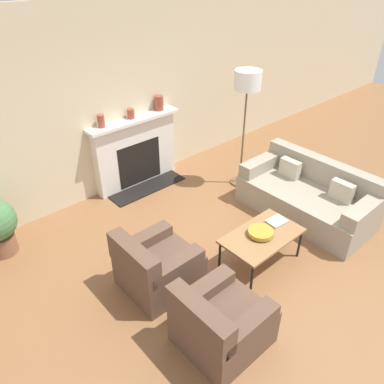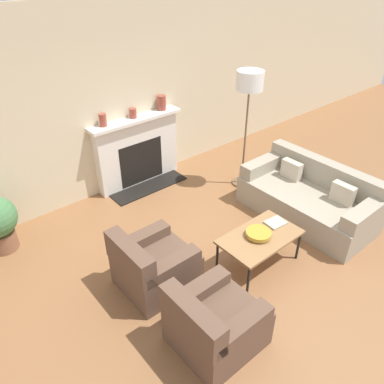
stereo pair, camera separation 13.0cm
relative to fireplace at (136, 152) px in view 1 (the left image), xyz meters
name	(u,v)px [view 1 (the left image)]	position (x,y,z in m)	size (l,w,h in m)	color
ground_plane	(246,271)	(-0.23, -2.69, -0.57)	(18.00, 18.00, 0.00)	brown
wall_back	(113,102)	(-0.23, 0.14, 0.88)	(18.00, 0.06, 2.90)	beige
fireplace	(136,152)	(0.00, 0.00, 0.00)	(1.60, 0.59, 1.17)	silver
couch	(308,197)	(1.38, -2.46, -0.27)	(0.97, 1.93, 0.80)	#9E937F
armchair_near	(220,323)	(-1.20, -3.18, -0.27)	(0.83, 0.76, 0.77)	brown
armchair_far	(157,267)	(-1.20, -2.14, -0.27)	(0.83, 0.76, 0.77)	brown
coffee_table	(262,237)	(0.01, -2.69, -0.15)	(1.01, 0.60, 0.45)	olive
bowl	(261,232)	(-0.01, -2.67, -0.07)	(0.31, 0.31, 0.07)	#BC8E2D
book	(277,221)	(0.35, -2.64, -0.10)	(0.27, 0.22, 0.02)	#B2A893
floor_lamp	(247,89)	(1.30, -1.18, 1.07)	(0.41, 0.41, 1.92)	brown
mantel_vase_left	(101,121)	(-0.55, 0.01, 0.70)	(0.11, 0.11, 0.19)	brown
mantel_vase_center_left	(131,114)	(-0.02, 0.01, 0.67)	(0.12, 0.12, 0.15)	brown
mantel_vase_center_right	(159,103)	(0.53, 0.01, 0.72)	(0.15, 0.15, 0.24)	brown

